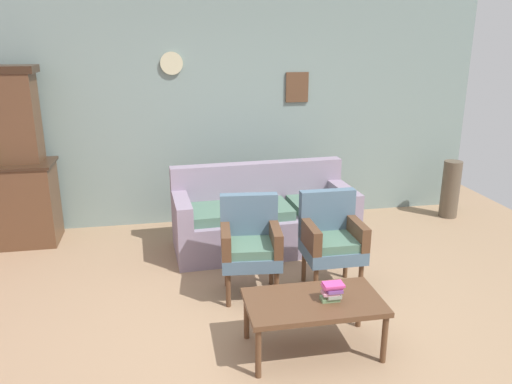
{
  "coord_description": "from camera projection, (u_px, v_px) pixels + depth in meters",
  "views": [
    {
      "loc": [
        -0.75,
        -3.49,
        2.28
      ],
      "look_at": [
        0.09,
        0.98,
        0.85
      ],
      "focal_mm": 35.55,
      "sensor_mm": 36.0,
      "label": 1
    }
  ],
  "objects": [
    {
      "name": "ground_plane",
      "position": [
        268.0,
        329.0,
        4.09
      ],
      "size": [
        7.68,
        7.68,
        0.0
      ],
      "primitive_type": "plane",
      "color": "#997A5B"
    },
    {
      "name": "side_cabinet",
      "position": [
        4.0,
        204.0,
        5.62
      ],
      "size": [
        1.16,
        0.55,
        0.93
      ],
      "color": "brown",
      "rests_on": "ground"
    },
    {
      "name": "coffee_table",
      "position": [
        314.0,
        305.0,
        3.71
      ],
      "size": [
        1.0,
        0.56,
        0.42
      ],
      "color": "brown",
      "rests_on": "ground"
    },
    {
      "name": "armchair_near_couch_end",
      "position": [
        331.0,
        237.0,
        4.64
      ],
      "size": [
        0.52,
        0.49,
        0.9
      ],
      "color": "slate",
      "rests_on": "ground"
    },
    {
      "name": "book_stack_on_table",
      "position": [
        332.0,
        291.0,
        3.67
      ],
      "size": [
        0.16,
        0.11,
        0.14
      ],
      "color": "#6D9260",
      "rests_on": "coffee_table"
    },
    {
      "name": "floral_couch",
      "position": [
        264.0,
        219.0,
        5.57
      ],
      "size": [
        1.99,
        0.9,
        0.9
      ],
      "color": "gray",
      "rests_on": "ground"
    },
    {
      "name": "floor_vase_by_wall",
      "position": [
        450.0,
        189.0,
        6.5
      ],
      "size": [
        0.23,
        0.23,
        0.74
      ],
      "primitive_type": "cylinder",
      "color": "brown",
      "rests_on": "ground"
    },
    {
      "name": "wall_back_with_decor",
      "position": [
        224.0,
        113.0,
        6.15
      ],
      "size": [
        6.4,
        0.09,
        2.7
      ],
      "color": "gray",
      "rests_on": "ground"
    },
    {
      "name": "armchair_near_cabinet",
      "position": [
        250.0,
        242.0,
        4.52
      ],
      "size": [
        0.57,
        0.54,
        0.9
      ],
      "color": "slate",
      "rests_on": "ground"
    }
  ]
}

